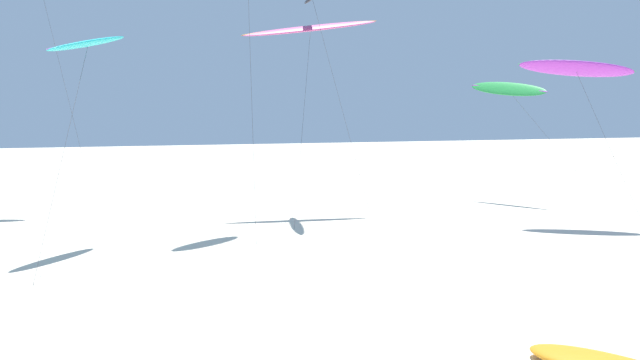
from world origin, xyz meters
TOP-DOWN VIEW (x-y plane):
  - flying_kite_2 at (-4.48, 43.65)m, footprint 5.28×10.75m
  - flying_kite_4 at (25.16, 51.24)m, footprint 4.94×9.68m
  - flying_kite_8 at (9.86, 51.21)m, footprint 9.07×7.82m
  - flying_kite_9 at (21.86, 40.49)m, footprint 5.92×7.65m

SIDE VIEW (x-z plane):
  - flying_kite_4 at x=25.16m, z-range 3.62..12.55m
  - flying_kite_9 at x=21.86m, z-range 4.04..13.74m
  - flying_kite_2 at x=-4.48m, z-range 4.42..14.89m
  - flying_kite_8 at x=9.86m, z-range 5.41..18.04m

